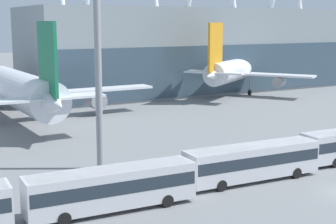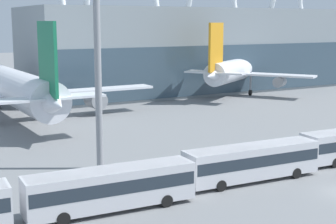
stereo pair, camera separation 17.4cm
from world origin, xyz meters
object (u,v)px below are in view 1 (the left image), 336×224
object	(u,v)px
airliner_at_gate_far	(16,89)
airliner_parked_remote	(238,69)
shuttle_bus_1	(112,186)
shuttle_bus_2	(253,160)

from	to	relation	value
airliner_at_gate_far	airliner_parked_remote	bearing A→B (deg)	-82.23
airliner_at_gate_far	shuttle_bus_1	world-z (taller)	airliner_at_gate_far
airliner_at_gate_far	airliner_parked_remote	xyz separation A→B (m)	(45.42, 7.00, 0.22)
airliner_parked_remote	shuttle_bus_1	distance (m)	67.36
airliner_at_gate_far	shuttle_bus_2	xyz separation A→B (m)	(11.61, -39.61, -2.86)
shuttle_bus_2	shuttle_bus_1	bearing A→B (deg)	-174.66
shuttle_bus_1	shuttle_bus_2	bearing A→B (deg)	5.30
airliner_parked_remote	airliner_at_gate_far	bearing A→B (deg)	155.50
shuttle_bus_1	shuttle_bus_2	world-z (taller)	same
airliner_at_gate_far	airliner_parked_remote	world-z (taller)	airliner_at_gate_far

